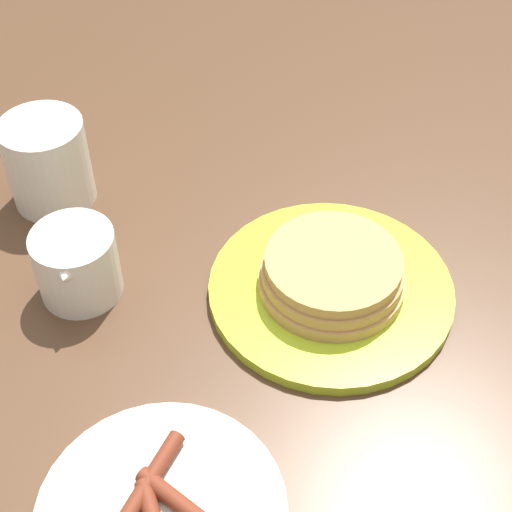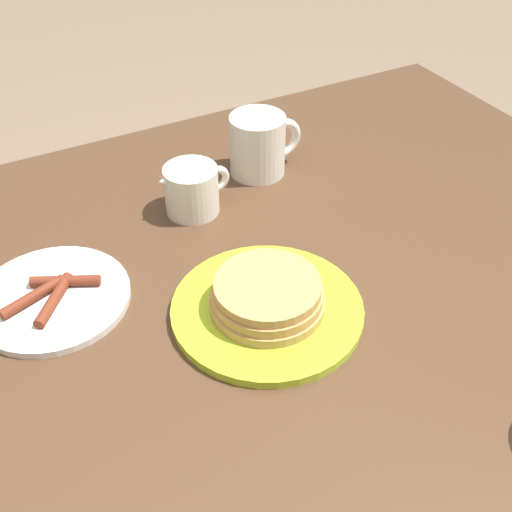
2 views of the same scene
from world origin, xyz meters
TOP-DOWN VIEW (x-y plane):
  - dining_table at (0.00, 0.00)m, footprint 1.34×1.00m
  - pancake_plate at (0.01, -0.02)m, footprint 0.24×0.24m
  - side_plate_bacon at (-0.22, 0.13)m, footprint 0.20×0.20m
  - coffee_mug at (0.16, 0.28)m, footprint 0.12×0.09m
  - creamer_pitcher at (0.02, 0.23)m, footprint 0.12×0.08m

SIDE VIEW (x-z plane):
  - dining_table at x=0.00m, z-range 0.27..1.02m
  - side_plate_bacon at x=-0.22m, z-range 0.75..0.78m
  - pancake_plate at x=0.01m, z-range 0.75..0.80m
  - creamer_pitcher at x=0.02m, z-range 0.76..0.84m
  - coffee_mug at x=0.16m, z-range 0.76..0.86m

